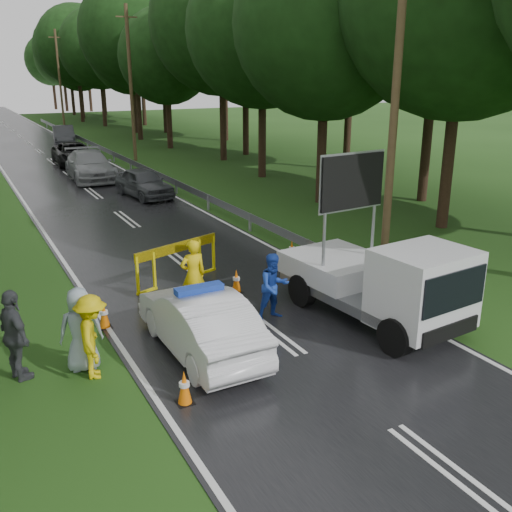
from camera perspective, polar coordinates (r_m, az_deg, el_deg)
ground at (r=13.70m, az=1.17°, el=-7.34°), size 160.00×160.00×0.00m
road at (r=41.66m, az=-19.68°, el=8.87°), size 7.00×140.00×0.02m
guardrail at (r=41.96m, az=-14.64°, el=10.13°), size 0.12×60.06×0.70m
utility_pole_near at (r=17.07m, az=13.74°, el=14.82°), size 1.40×0.24×10.00m
utility_pole_mid at (r=40.41m, az=-12.42°, el=16.45°), size 1.40×0.24×10.00m
utility_pole_far at (r=65.77m, az=-19.04°, el=16.35°), size 1.40×0.24×10.00m
tree_right_near at (r=19.85m, az=23.20°, el=21.53°), size 7.92×7.92×11.52m
police_sedan at (r=12.44m, az=-5.60°, el=-6.62°), size 1.51×4.24×1.53m
work_truck at (r=13.99m, az=12.61°, el=-2.48°), size 2.60×5.13×3.95m
barrier at (r=16.49m, az=-7.89°, el=0.34°), size 2.78×0.99×1.21m
officer at (r=14.60m, az=-6.31°, el=-1.89°), size 0.69×0.47×1.85m
civilian at (r=13.98m, az=1.80°, el=-3.08°), size 0.82×0.64×1.68m
bystander_left at (r=11.81m, az=-16.05°, el=-7.77°), size 0.85×1.23×1.74m
bystander_mid at (r=12.19m, az=-22.96°, el=-7.34°), size 0.78×1.19×1.89m
bystander_right at (r=12.14m, az=-17.11°, el=-7.04°), size 0.95×0.70×1.78m
queue_car_first at (r=28.47m, az=-11.15°, el=7.19°), size 2.18×4.28×1.39m
queue_car_second at (r=33.89m, az=-16.27°, el=8.69°), size 2.52×5.64×1.61m
queue_car_third at (r=39.85m, az=-17.76°, el=9.71°), size 2.58×5.22×1.42m
queue_car_fourth at (r=51.61m, az=-18.67°, el=11.40°), size 2.22×4.84×1.54m
cone_near_left at (r=10.81m, az=-7.17°, el=-12.95°), size 0.32×0.32×0.68m
cone_center at (r=14.89m, az=-5.46°, el=-3.95°), size 0.31×0.31×0.66m
cone_far at (r=15.79m, az=-1.98°, el=-2.54°), size 0.32×0.32×0.68m
cone_left_mid at (r=14.12m, az=-14.96°, el=-5.75°), size 0.32×0.32×0.67m
cone_right at (r=18.61m, az=3.59°, el=0.59°), size 0.30×0.30×0.65m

